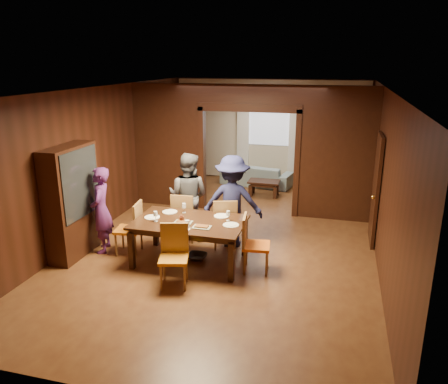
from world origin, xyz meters
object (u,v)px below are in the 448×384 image
(coffee_table, at_px, (264,188))
(dining_table, at_px, (190,241))
(chair_far_r, at_px, (225,222))
(person_purple, at_px, (101,210))
(person_navy, at_px, (232,201))
(chair_far_l, at_px, (185,216))
(chair_near, at_px, (174,257))
(chair_right, at_px, (256,244))
(person_grey, at_px, (188,196))
(sofa, at_px, (257,175))
(chair_left, at_px, (128,228))
(hutch, at_px, (72,202))

(coffee_table, bearing_deg, dining_table, -97.84)
(chair_far_r, bearing_deg, person_purple, 2.26)
(chair_far_r, bearing_deg, person_navy, -154.58)
(chair_far_l, height_order, chair_near, same)
(chair_far_r, bearing_deg, chair_right, 114.97)
(chair_right, bearing_deg, chair_near, 118.28)
(person_grey, distance_m, sofa, 4.16)
(person_grey, relative_size, chair_near, 1.77)
(person_navy, distance_m, dining_table, 1.16)
(chair_left, relative_size, chair_far_r, 1.00)
(person_purple, relative_size, chair_left, 1.64)
(sofa, bearing_deg, chair_left, 84.26)
(person_navy, relative_size, sofa, 0.89)
(person_purple, distance_m, sofa, 5.47)
(person_navy, distance_m, chair_far_r, 0.42)
(person_grey, distance_m, chair_left, 1.34)
(chair_right, xyz_separation_m, chair_near, (-1.15, -0.81, 0.00))
(chair_right, bearing_deg, person_navy, 27.21)
(person_navy, height_order, chair_far_r, person_navy)
(hutch, bearing_deg, sofa, 66.61)
(chair_left, distance_m, hutch, 1.08)
(chair_right, bearing_deg, dining_table, 80.78)
(sofa, bearing_deg, chair_near, 98.15)
(person_purple, distance_m, person_navy, 2.40)
(person_navy, height_order, sofa, person_navy)
(chair_far_r, xyz_separation_m, hutch, (-2.53, -1.01, 0.52))
(person_purple, xyz_separation_m, chair_right, (2.88, -0.07, -0.31))
(chair_far_l, bearing_deg, person_navy, 175.86)
(coffee_table, height_order, chair_right, chair_right)
(sofa, height_order, chair_near, chair_near)
(chair_right, bearing_deg, hutch, 85.97)
(dining_table, distance_m, chair_left, 1.21)
(dining_table, bearing_deg, chair_far_r, 62.18)
(person_grey, bearing_deg, hutch, 39.89)
(hutch, bearing_deg, person_purple, 31.02)
(person_grey, height_order, chair_far_l, person_grey)
(hutch, bearing_deg, coffee_table, 58.53)
(chair_left, distance_m, chair_right, 2.39)
(sofa, relative_size, coffee_table, 2.46)
(person_grey, height_order, chair_right, person_grey)
(coffee_table, bearing_deg, chair_left, -113.40)
(person_grey, xyz_separation_m, chair_far_l, (-0.02, -0.13, -0.37))
(coffee_table, height_order, chair_far_r, chair_far_r)
(person_purple, height_order, sofa, person_purple)
(person_navy, xyz_separation_m, dining_table, (-0.54, -0.90, -0.49))
(chair_near, distance_m, hutch, 2.30)
(person_navy, relative_size, chair_far_l, 1.80)
(chair_right, relative_size, hutch, 0.48)
(sofa, bearing_deg, person_navy, 104.27)
(person_navy, xyz_separation_m, sofa, (-0.33, 4.23, -0.59))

